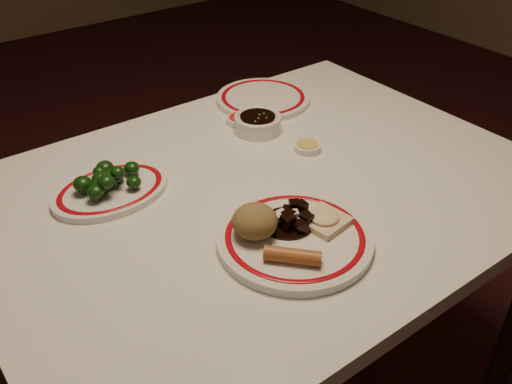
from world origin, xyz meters
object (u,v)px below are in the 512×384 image
(stirfry_heap, at_px, (292,219))
(soy_bowl, at_px, (258,124))
(main_plate, at_px, (295,239))
(broccoli_pile, at_px, (106,179))
(broccoli_plate, at_px, (111,191))
(fried_wonton, at_px, (324,219))
(dining_table, at_px, (263,219))
(rice_mound, at_px, (255,221))
(spring_roll, at_px, (293,256))

(stirfry_heap, height_order, soy_bowl, stirfry_heap)
(main_plate, distance_m, broccoli_pile, 0.41)
(broccoli_plate, height_order, soy_bowl, soy_bowl)
(stirfry_heap, relative_size, soy_bowl, 0.88)
(fried_wonton, bearing_deg, broccoli_plate, 127.11)
(dining_table, relative_size, fried_wonton, 13.12)
(dining_table, bearing_deg, rice_mound, -132.54)
(spring_roll, distance_m, fried_wonton, 0.13)
(main_plate, distance_m, spring_roll, 0.08)
(spring_roll, height_order, broccoli_plate, spring_roll)
(fried_wonton, height_order, stirfry_heap, stirfry_heap)
(main_plate, xyz_separation_m, rice_mound, (-0.06, 0.05, 0.04))
(broccoli_plate, bearing_deg, broccoli_pile, 148.61)
(dining_table, relative_size, stirfry_heap, 11.80)
(broccoli_plate, bearing_deg, rice_mound, -64.48)
(stirfry_heap, distance_m, soy_bowl, 0.41)
(rice_mound, bearing_deg, main_plate, -39.46)
(main_plate, relative_size, fried_wonton, 3.61)
(fried_wonton, bearing_deg, main_plate, 175.68)
(main_plate, relative_size, broccoli_plate, 1.28)
(fried_wonton, distance_m, broccoli_plate, 0.45)
(dining_table, distance_m, fried_wonton, 0.23)
(spring_roll, bearing_deg, rice_mound, 51.21)
(rice_mound, relative_size, stirfry_heap, 0.84)
(stirfry_heap, bearing_deg, rice_mound, 167.56)
(main_plate, height_order, broccoli_pile, broccoli_pile)
(fried_wonton, distance_m, stirfry_heap, 0.06)
(broccoli_plate, bearing_deg, main_plate, -60.08)
(rice_mound, xyz_separation_m, broccoli_pile, (-0.15, 0.31, -0.01))
(broccoli_pile, bearing_deg, rice_mound, -64.05)
(dining_table, distance_m, stirfry_heap, 0.21)
(spring_roll, bearing_deg, broccoli_pile, 68.53)
(rice_mound, distance_m, fried_wonton, 0.14)
(dining_table, xyz_separation_m, main_plate, (-0.07, -0.19, 0.10))
(rice_mound, distance_m, broccoli_pile, 0.35)
(broccoli_pile, distance_m, soy_bowl, 0.42)
(main_plate, bearing_deg, broccoli_pile, 120.23)
(main_plate, xyz_separation_m, fried_wonton, (0.07, -0.01, 0.02))
(broccoli_plate, bearing_deg, spring_roll, -69.43)
(dining_table, bearing_deg, stirfry_heap, -109.14)
(dining_table, distance_m, rice_mound, 0.24)
(rice_mound, relative_size, broccoli_plate, 0.33)
(stirfry_heap, bearing_deg, soy_bowl, 62.04)
(stirfry_heap, xyz_separation_m, soy_bowl, (0.19, 0.36, -0.01))
(fried_wonton, bearing_deg, broccoli_pile, 127.32)
(main_plate, distance_m, rice_mound, 0.08)
(broccoli_pile, bearing_deg, fried_wonton, -52.68)
(fried_wonton, bearing_deg, spring_roll, -157.86)
(main_plate, xyz_separation_m, spring_roll, (-0.05, -0.05, 0.02))
(rice_mound, relative_size, broccoli_pile, 0.57)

